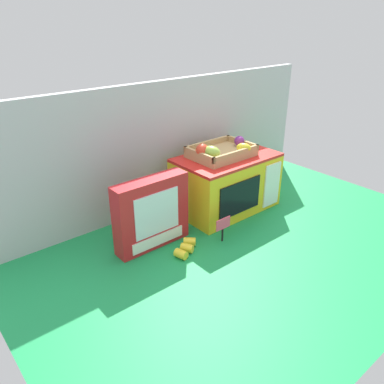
% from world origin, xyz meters
% --- Properties ---
extents(ground_plane, '(1.70, 1.70, 0.00)m').
position_xyz_m(ground_plane, '(0.00, 0.00, 0.00)').
color(ground_plane, '#198C47').
rests_on(ground_plane, ground).
extents(display_back_panel, '(1.61, 0.03, 0.56)m').
position_xyz_m(display_back_panel, '(0.00, 0.21, 0.28)').
color(display_back_panel, '#B7BABF').
rests_on(display_back_panel, ground).
extents(toy_microwave, '(0.44, 0.27, 0.25)m').
position_xyz_m(toy_microwave, '(0.15, 0.01, 0.12)').
color(toy_microwave, yellow).
rests_on(toy_microwave, ground).
extents(food_groups_crate, '(0.26, 0.20, 0.08)m').
position_xyz_m(food_groups_crate, '(0.13, 0.02, 0.27)').
color(food_groups_crate, tan).
rests_on(food_groups_crate, toy_microwave).
extents(cookie_set_box, '(0.29, 0.07, 0.27)m').
position_xyz_m(cookie_set_box, '(-0.27, -0.04, 0.14)').
color(cookie_set_box, red).
rests_on(cookie_set_box, ground).
extents(price_sign, '(0.07, 0.01, 0.10)m').
position_xyz_m(price_sign, '(-0.05, -0.19, 0.07)').
color(price_sign, black).
rests_on(price_sign, ground).
extents(loose_toy_banana, '(0.12, 0.10, 0.03)m').
position_xyz_m(loose_toy_banana, '(-0.20, -0.16, 0.02)').
color(loose_toy_banana, yellow).
rests_on(loose_toy_banana, ground).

